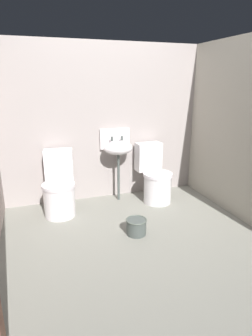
{
  "coord_description": "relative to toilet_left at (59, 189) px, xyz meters",
  "views": [
    {
      "loc": [
        -0.95,
        -2.51,
        1.61
      ],
      "look_at": [
        0.0,
        0.31,
        0.7
      ],
      "focal_mm": 30.35,
      "sensor_mm": 36.0,
      "label": 1
    }
  ],
  "objects": [
    {
      "name": "ground_plane",
      "position": [
        0.69,
        -0.91,
        -0.36
      ],
      "size": [
        3.14,
        2.91,
        0.08
      ],
      "primitive_type": "cube",
      "color": "gray"
    },
    {
      "name": "wall_back",
      "position": [
        0.69,
        0.4,
        0.74
      ],
      "size": [
        3.14,
        0.1,
        2.11
      ],
      "primitive_type": "cube",
      "color": "#A19693",
      "rests_on": "ground"
    },
    {
      "name": "wall_right",
      "position": [
        2.11,
        -0.81,
        0.74
      ],
      "size": [
        0.1,
        2.71,
        2.11
      ],
      "primitive_type": "cube",
      "color": "#A09B8C",
      "rests_on": "ground"
    },
    {
      "name": "toilet_left",
      "position": [
        0.0,
        0.0,
        0.0
      ],
      "size": [
        0.47,
        0.64,
        0.78
      ],
      "rotation": [
        0.0,
        0.0,
        2.98
      ],
      "color": "white",
      "rests_on": "ground"
    },
    {
      "name": "toilet_right",
      "position": [
        1.31,
        -0.0,
        0.0
      ],
      "size": [
        0.42,
        0.61,
        0.78
      ],
      "rotation": [
        0.0,
        0.0,
        3.2
      ],
      "color": "white",
      "rests_on": "ground"
    },
    {
      "name": "sink",
      "position": [
        0.83,
        0.19,
        0.43
      ],
      "size": [
        0.42,
        0.35,
        0.99
      ],
      "color": "#474F4C",
      "rests_on": "ground"
    },
    {
      "name": "bucket",
      "position": [
        0.73,
        -0.82,
        -0.23
      ],
      "size": [
        0.23,
        0.23,
        0.18
      ],
      "color": "#474F4C",
      "rests_on": "ground"
    }
  ]
}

